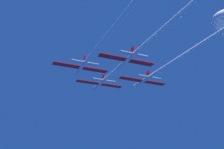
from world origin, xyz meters
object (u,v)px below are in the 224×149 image
Objects in this scene: jet_lead at (117,69)px; jet_slot at (157,34)px; jet_left_wing at (98,46)px; jet_right_wing at (167,66)px.

jet_lead reaches higher than jet_slot.
jet_left_wing is 18.09m from jet_slot.
jet_lead is 1.02× the size of jet_right_wing.
jet_slot reaches higher than jet_right_wing.
jet_lead is at bearing 89.21° from jet_slot.
jet_left_wing is at bearing -177.00° from jet_right_wing.
jet_left_wing is 1.03× the size of jet_right_wing.
jet_lead reaches higher than jet_right_wing.
jet_slot is at bearing -90.79° from jet_lead.
jet_slot is at bearing -47.99° from jet_left_wing.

